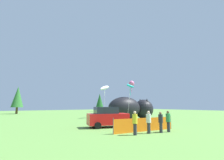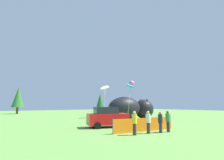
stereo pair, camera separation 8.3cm
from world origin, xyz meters
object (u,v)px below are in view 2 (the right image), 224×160
(inflatable_cat, at_px, (130,109))
(spectator_in_yellow_shirt, at_px, (148,121))
(parked_car, at_px, (107,117))
(kite_white_ghost, at_px, (105,88))
(spectator_in_grey_shirt, at_px, (160,121))
(folding_chair, at_px, (167,121))
(kite_teal_diamond, at_px, (130,86))
(kite_pink_octopus, at_px, (132,84))
(spectator_in_white_shirt, at_px, (134,122))
(spectator_in_blue_shirt, at_px, (168,120))

(inflatable_cat, bearing_deg, spectator_in_yellow_shirt, -118.01)
(parked_car, distance_m, kite_white_ghost, 12.69)
(spectator_in_yellow_shirt, bearing_deg, spectator_in_grey_shirt, -16.04)
(folding_chair, height_order, inflatable_cat, inflatable_cat)
(spectator_in_yellow_shirt, bearing_deg, kite_teal_diamond, 56.16)
(folding_chair, xyz_separation_m, spectator_in_yellow_shirt, (-5.03, -2.17, 0.37))
(kite_pink_octopus, bearing_deg, parked_car, -147.13)
(spectator_in_white_shirt, height_order, spectator_in_yellow_shirt, spectator_in_white_shirt)
(kite_teal_diamond, bearing_deg, spectator_in_white_shirt, -130.14)
(parked_car, height_order, spectator_in_grey_shirt, parked_car)
(kite_pink_octopus, bearing_deg, inflatable_cat, 71.15)
(spectator_in_grey_shirt, relative_size, kite_pink_octopus, 0.28)
(folding_chair, xyz_separation_m, spectator_in_white_shirt, (-6.37, -2.10, 0.37))
(spectator_in_white_shirt, distance_m, spectator_in_blue_shirt, 3.22)
(inflatable_cat, height_order, spectator_in_yellow_shirt, inflatable_cat)
(spectator_in_white_shirt, relative_size, kite_teal_diamond, 0.34)
(kite_white_ghost, bearing_deg, parked_car, -122.09)
(spectator_in_white_shirt, height_order, kite_pink_octopus, kite_pink_octopus)
(parked_car, distance_m, kite_teal_diamond, 7.72)
(spectator_in_grey_shirt, height_order, spectator_in_blue_shirt, spectator_in_blue_shirt)
(parked_car, relative_size, inflatable_cat, 0.54)
(folding_chair, xyz_separation_m, kite_teal_diamond, (0.43, 5.97, 4.06))
(kite_pink_octopus, height_order, kite_teal_diamond, kite_pink_octopus)
(kite_teal_diamond, bearing_deg, parked_car, -150.98)
(spectator_in_grey_shirt, distance_m, spectator_in_yellow_shirt, 1.08)
(folding_chair, bearing_deg, parked_car, 44.55)
(spectator_in_grey_shirt, xyz_separation_m, kite_white_ghost, (4.87, 15.34, 4.08))
(folding_chair, xyz_separation_m, spectator_in_blue_shirt, (-3.19, -2.58, 0.36))
(folding_chair, height_order, spectator_in_blue_shirt, spectator_in_blue_shirt)
(kite_pink_octopus, bearing_deg, folding_chair, -106.37)
(spectator_in_white_shirt, distance_m, spectator_in_yellow_shirt, 1.34)
(spectator_in_grey_shirt, bearing_deg, kite_teal_diamond, 62.37)
(spectator_in_white_shirt, bearing_deg, inflatable_cat, 49.66)
(folding_chair, distance_m, kite_teal_diamond, 7.23)
(parked_car, xyz_separation_m, folding_chair, (5.52, -2.67, -0.40))
(spectator_in_grey_shirt, xyz_separation_m, kite_pink_octopus, (6.25, 10.17, 4.41))
(spectator_in_white_shirt, distance_m, kite_pink_octopus, 13.76)
(spectator_in_blue_shirt, height_order, kite_teal_diamond, kite_teal_diamond)
(kite_white_ghost, relative_size, kite_teal_diamond, 1.13)
(inflatable_cat, height_order, kite_white_ghost, kite_white_ghost)
(spectator_in_white_shirt, bearing_deg, spectator_in_grey_shirt, -8.95)
(spectator_in_grey_shirt, distance_m, kite_pink_octopus, 12.72)
(parked_car, xyz_separation_m, kite_white_ghost, (6.40, 10.20, 4.00))
(spectator_in_white_shirt, bearing_deg, spectator_in_yellow_shirt, -3.23)
(spectator_in_blue_shirt, height_order, kite_white_ghost, kite_white_ghost)
(inflatable_cat, distance_m, spectator_in_white_shirt, 13.68)
(parked_car, bearing_deg, spectator_in_yellow_shirt, -66.15)
(kite_teal_diamond, bearing_deg, kite_pink_octopus, 43.28)
(spectator_in_white_shirt, distance_m, kite_teal_diamond, 11.17)
(inflatable_cat, xyz_separation_m, kite_white_ghost, (-1.60, 4.55, 3.43))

